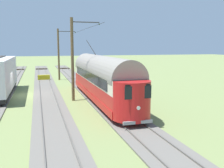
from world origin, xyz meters
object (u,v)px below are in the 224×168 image
catenary_pole_mid_near (73,58)px  track_end_bumper (44,78)px  switch_stand (91,77)px  vintage_streetcar (102,77)px  catenary_pole_foreground (59,54)px

catenary_pole_mid_near → track_end_bumper: size_ratio=4.34×
catenary_pole_mid_near → track_end_bumper: (2.39, -15.94, -3.67)m
switch_stand → track_end_bumper: 7.76m
vintage_streetcar → catenary_pole_foreground: bearing=-81.1°
catenary_pole_foreground → switch_stand: (-4.11, 3.94, -3.37)m
track_end_bumper → switch_stand: bearing=147.0°
catenary_pole_foreground → switch_stand: 6.62m
track_end_bumper → catenary_pole_mid_near: bearing=98.5°
vintage_streetcar → catenary_pole_mid_near: bearing=-16.2°
vintage_streetcar → track_end_bumper: size_ratio=10.25×
vintage_streetcar → switch_stand: vintage_streetcar is taller
catenary_pole_foreground → track_end_bumper: 4.39m
vintage_streetcar → catenary_pole_foreground: 16.69m
vintage_streetcar → catenary_pole_foreground: (2.56, -16.40, 1.80)m
track_end_bumper → vintage_streetcar: bearing=106.5°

